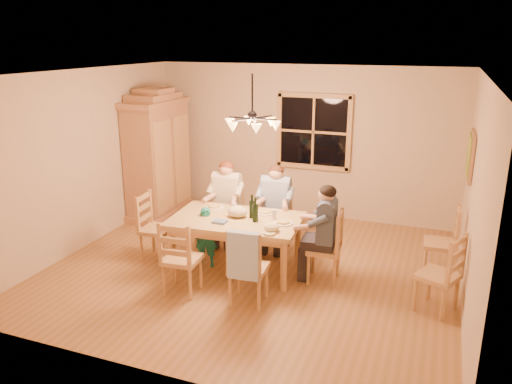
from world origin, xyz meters
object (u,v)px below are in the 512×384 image
at_px(adult_slate_man, 325,222).
at_px(chair_spare_front, 437,287).
at_px(adult_plaid_man, 276,197).
at_px(dining_table, 236,225).
at_px(chair_end_right, 324,259).
at_px(chair_near_right, 249,279).
at_px(child, 206,237).
at_px(chandelier, 252,122).
at_px(wine_bottle_b, 255,210).
at_px(chair_far_right, 275,230).
at_px(adult_woman, 227,192).
at_px(chair_end_left, 157,239).
at_px(chair_spare_back, 439,254).
at_px(armoire, 158,158).
at_px(wine_bottle_a, 252,206).
at_px(chair_far_left, 227,225).
at_px(chair_near_left, 182,270).

xyz_separation_m(adult_slate_man, chair_spare_front, (1.43, -0.29, -0.54)).
height_order(adult_plaid_man, chair_spare_front, adult_plaid_man).
relative_size(dining_table, chair_end_right, 1.86).
bearing_deg(chair_spare_front, chair_near_right, 129.00).
height_order(child, chair_spare_front, chair_spare_front).
bearing_deg(chandelier, wine_bottle_b, -53.80).
bearing_deg(dining_table, chair_end_right, 3.98).
relative_size(chair_far_right, chair_near_right, 1.00).
bearing_deg(chandelier, chair_far_right, 84.24).
distance_m(adult_woman, wine_bottle_b, 1.15).
bearing_deg(chair_end_left, adult_slate_man, 90.00).
height_order(chair_end_left, chair_spare_back, same).
bearing_deg(adult_slate_man, adult_woman, 63.43).
distance_m(chair_far_right, chair_spare_front, 2.60).
xyz_separation_m(armoire, chair_end_left, (0.99, -1.72, -0.75)).
relative_size(armoire, adult_woman, 2.63).
bearing_deg(child, chair_end_left, 166.04).
bearing_deg(adult_plaid_man, child, 48.03).
distance_m(adult_slate_man, wine_bottle_b, 0.94).
bearing_deg(armoire, adult_slate_man, -24.28).
relative_size(chair_end_left, adult_plaid_man, 1.13).
distance_m(chandelier, wine_bottle_a, 1.15).
bearing_deg(chair_end_left, child, 87.59).
height_order(chandelier, dining_table, chandelier).
bearing_deg(chair_end_left, chair_far_left, 136.74).
xyz_separation_m(chandelier, chair_near_left, (-0.59, -0.95, -1.77)).
bearing_deg(dining_table, chair_near_left, -113.92).
height_order(dining_table, chair_spare_front, chair_spare_front).
bearing_deg(chair_end_left, chair_spare_front, 84.26).
xyz_separation_m(armoire, child, (1.78, -1.70, -0.62)).
distance_m(chair_end_left, adult_slate_man, 2.52).
relative_size(chair_far_left, wine_bottle_b, 3.00).
bearing_deg(chair_far_left, chair_end_left, 46.74).
bearing_deg(adult_slate_man, chandelier, 85.82).
relative_size(chair_far_right, chair_end_left, 1.00).
bearing_deg(chair_spare_back, dining_table, 104.96).
distance_m(chair_far_right, chair_near_right, 1.67).
distance_m(adult_woman, chair_spare_front, 3.36).
height_order(adult_woman, child, adult_woman).
distance_m(armoire, chair_spare_back, 5.00).
bearing_deg(wine_bottle_b, chair_near_right, -75.17).
height_order(armoire, chair_end_right, armoire).
distance_m(chair_near_right, chair_spare_front, 2.24).
xyz_separation_m(chair_far_left, chair_spare_front, (3.16, -1.01, 0.00)).
bearing_deg(armoire, chair_end_left, -60.17).
relative_size(chandelier, wine_bottle_b, 2.33).
bearing_deg(child, chair_near_right, -53.92).
xyz_separation_m(armoire, adult_plaid_man, (2.50, -0.78, -0.22)).
height_order(chair_near_left, chair_spare_front, same).
xyz_separation_m(armoire, adult_woman, (1.71, -0.83, -0.22)).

